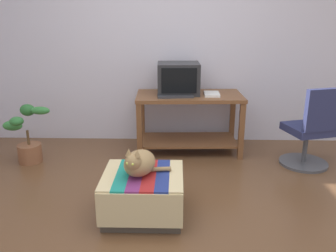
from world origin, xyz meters
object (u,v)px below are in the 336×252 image
at_px(desk, 189,113).
at_px(keyboard, 175,96).
at_px(ottoman_with_blanket, 143,194).
at_px(cat, 139,163).
at_px(potted_plant, 27,139).
at_px(tv_monitor, 178,79).
at_px(book, 212,94).
at_px(office_chair, 310,133).

bearing_deg(desk, keyboard, -140.58).
height_order(ottoman_with_blanket, cat, cat).
relative_size(cat, potted_plant, 0.65).
height_order(tv_monitor, cat, tv_monitor).
height_order(keyboard, potted_plant, keyboard).
bearing_deg(tv_monitor, cat, -104.04).
height_order(keyboard, ottoman_with_blanket, keyboard).
distance_m(ottoman_with_blanket, cat, 0.29).
xyz_separation_m(keyboard, cat, (-0.28, -1.32, -0.24)).
height_order(desk, potted_plant, desk).
bearing_deg(tv_monitor, desk, -18.62).
bearing_deg(cat, keyboard, 96.32).
bearing_deg(desk, book, -10.39).
bearing_deg(keyboard, desk, 35.03).
height_order(cat, potted_plant, potted_plant).
height_order(book, potted_plant, book).
bearing_deg(cat, office_chair, 49.06).
relative_size(keyboard, cat, 0.97).
height_order(ottoman_with_blanket, potted_plant, potted_plant).
xyz_separation_m(book, cat, (-0.70, -1.43, -0.24)).
bearing_deg(potted_plant, office_chair, -0.81).
distance_m(tv_monitor, cat, 1.59).
xyz_separation_m(desk, ottoman_with_blanket, (-0.42, -1.45, -0.29)).
bearing_deg(ottoman_with_blanket, desk, 74.02).
relative_size(tv_monitor, office_chair, 0.56).
distance_m(book, office_chair, 1.15).
bearing_deg(potted_plant, tv_monitor, 14.44).
bearing_deg(tv_monitor, keyboard, -102.70).
bearing_deg(potted_plant, desk, 12.28).
bearing_deg(book, potted_plant, -168.98).
bearing_deg(desk, office_chair, -21.17).
bearing_deg(office_chair, book, -37.65).
relative_size(keyboard, ottoman_with_blanket, 0.62).
relative_size(desk, potted_plant, 1.96).
distance_m(cat, potted_plant, 1.75).
relative_size(book, office_chair, 0.29).
bearing_deg(ottoman_with_blanket, tv_monitor, 79.17).
bearing_deg(potted_plant, ottoman_with_blanket, -37.44).
distance_m(desk, ottoman_with_blanket, 1.54).
distance_m(book, ottoman_with_blanket, 1.66).
relative_size(ottoman_with_blanket, cat, 1.57).
bearing_deg(office_chair, ottoman_with_blanket, 14.59).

